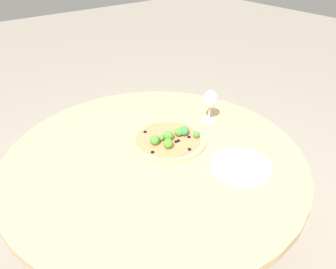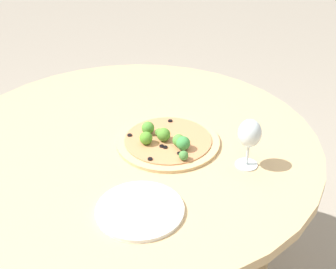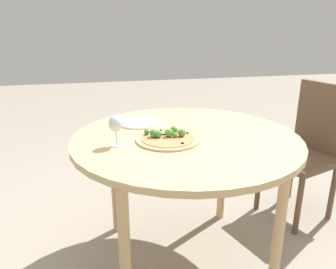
# 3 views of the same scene
# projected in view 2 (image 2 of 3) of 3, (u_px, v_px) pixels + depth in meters

# --- Properties ---
(dining_table) EXTENTS (1.14, 1.14, 0.74)m
(dining_table) POSITION_uv_depth(u_px,v_px,m) (133.00, 159.00, 1.46)
(dining_table) COLOR tan
(dining_table) RESTS_ON ground_plane
(pizza) EXTENTS (0.31, 0.31, 0.05)m
(pizza) POSITION_uv_depth(u_px,v_px,m) (167.00, 140.00, 1.40)
(pizza) COLOR tan
(pizza) RESTS_ON dining_table
(wine_glass) EXTENTS (0.06, 0.06, 0.15)m
(wine_glass) POSITION_uv_depth(u_px,v_px,m) (250.00, 135.00, 1.26)
(wine_glass) COLOR silver
(wine_glass) RESTS_ON dining_table
(plate_near) EXTENTS (0.22, 0.22, 0.01)m
(plate_near) POSITION_uv_depth(u_px,v_px,m) (140.00, 210.00, 1.14)
(plate_near) COLOR white
(plate_near) RESTS_ON dining_table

